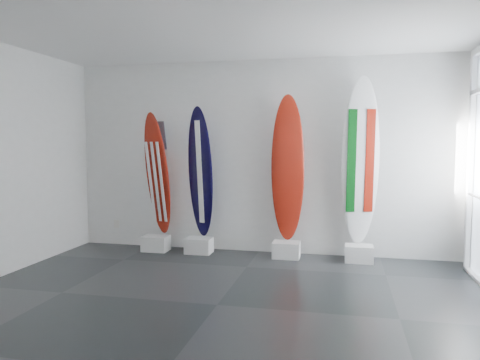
% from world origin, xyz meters
% --- Properties ---
extents(floor, '(6.00, 6.00, 0.00)m').
position_xyz_m(floor, '(0.00, 0.00, 0.00)').
color(floor, black).
rests_on(floor, ground).
extents(ceiling, '(6.00, 6.00, 0.00)m').
position_xyz_m(ceiling, '(0.00, 0.00, 3.00)').
color(ceiling, white).
rests_on(ceiling, wall_back).
extents(wall_back, '(6.00, 0.00, 6.00)m').
position_xyz_m(wall_back, '(0.00, 2.50, 1.50)').
color(wall_back, white).
rests_on(wall_back, ground).
extents(wall_front, '(6.00, 0.00, 6.00)m').
position_xyz_m(wall_front, '(0.00, -2.50, 1.50)').
color(wall_front, white).
rests_on(wall_front, ground).
extents(display_block_usa, '(0.40, 0.30, 0.24)m').
position_xyz_m(display_block_usa, '(-1.61, 2.18, 0.12)').
color(display_block_usa, white).
rests_on(display_block_usa, floor).
extents(surfboard_usa, '(0.54, 0.50, 1.97)m').
position_xyz_m(surfboard_usa, '(-1.61, 2.28, 1.22)').
color(surfboard_usa, maroon).
rests_on(surfboard_usa, display_block_usa).
extents(display_block_navy, '(0.40, 0.30, 0.24)m').
position_xyz_m(display_block_navy, '(-0.90, 2.18, 0.12)').
color(display_block_navy, white).
rests_on(display_block_navy, floor).
extents(surfboard_navy, '(0.51, 0.37, 2.05)m').
position_xyz_m(surfboard_navy, '(-0.90, 2.28, 1.26)').
color(surfboard_navy, black).
rests_on(surfboard_navy, display_block_navy).
extents(display_block_swiss, '(0.40, 0.30, 0.24)m').
position_xyz_m(display_block_swiss, '(0.47, 2.18, 0.12)').
color(display_block_swiss, white).
rests_on(display_block_swiss, floor).
extents(surfboard_swiss, '(0.50, 0.20, 2.20)m').
position_xyz_m(surfboard_swiss, '(0.47, 2.28, 1.34)').
color(surfboard_swiss, maroon).
rests_on(surfboard_swiss, display_block_swiss).
extents(display_block_italy, '(0.40, 0.30, 0.24)m').
position_xyz_m(display_block_italy, '(1.53, 2.18, 0.12)').
color(display_block_italy, white).
rests_on(display_block_italy, floor).
extents(surfboard_italy, '(0.58, 0.32, 2.44)m').
position_xyz_m(surfboard_italy, '(1.53, 2.28, 1.46)').
color(surfboard_italy, white).
rests_on(surfboard_italy, display_block_italy).
extents(wall_outlet, '(0.09, 0.02, 0.13)m').
position_xyz_m(wall_outlet, '(-2.45, 2.48, 0.35)').
color(wall_outlet, silver).
rests_on(wall_outlet, wall_back).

